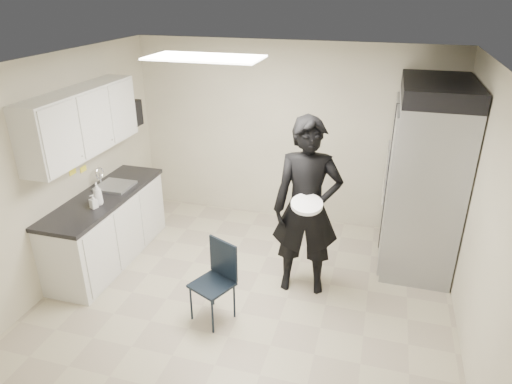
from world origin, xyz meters
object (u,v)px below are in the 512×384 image
(lower_counter, at_px, (108,229))
(man_tuxedo, at_px, (307,208))
(folding_chair, at_px, (212,285))
(commercial_fridge, at_px, (424,184))

(lower_counter, relative_size, man_tuxedo, 0.92)
(folding_chair, xyz_separation_m, man_tuxedo, (0.82, 0.83, 0.60))
(commercial_fridge, relative_size, man_tuxedo, 1.02)
(lower_counter, height_order, commercial_fridge, commercial_fridge)
(commercial_fridge, xyz_separation_m, folding_chair, (-2.08, -1.82, -0.62))
(commercial_fridge, distance_m, folding_chair, 2.83)
(lower_counter, height_order, man_tuxedo, man_tuxedo)
(man_tuxedo, bearing_deg, lower_counter, 173.40)
(lower_counter, distance_m, man_tuxedo, 2.59)
(lower_counter, bearing_deg, folding_chair, -23.67)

